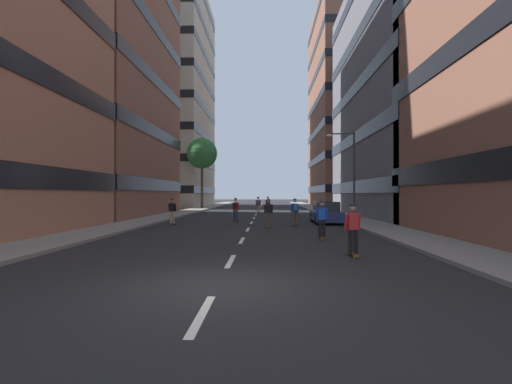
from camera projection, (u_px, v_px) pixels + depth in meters
name	position (u px, v px, depth m)	size (l,w,h in m)	color
ground_plane	(257.00, 213.00, 39.76)	(188.83, 188.83, 0.00)	black
sidewalk_left	(193.00, 210.00, 43.93)	(2.70, 86.55, 0.14)	gray
sidewalk_right	(324.00, 211.00, 43.45)	(2.70, 86.55, 0.14)	gray
lane_markings	(257.00, 212.00, 41.29)	(0.16, 72.20, 0.01)	silver
building_left_mid	(66.00, 35.00, 34.47)	(17.52, 18.32, 33.96)	brown
building_left_far	(155.00, 99.00, 61.82)	(17.52, 20.52, 36.01)	#BCB29E
building_right_mid	(451.00, 92.00, 33.35)	(17.52, 22.65, 22.51)	slate
building_right_far	(368.00, 106.00, 60.73)	(17.52, 20.93, 33.07)	brown
parked_car_near	(326.00, 213.00, 25.89)	(1.82, 4.40, 1.52)	navy
street_tree_near	(202.00, 154.00, 50.28)	(4.19, 4.19, 9.60)	#4C3823
streetlamp_right	(349.00, 166.00, 27.08)	(2.13, 0.30, 6.50)	#3F3F44
skater_0	(322.00, 218.00, 16.78)	(0.55, 0.92, 1.78)	brown
skater_1	(353.00, 227.00, 12.16)	(0.55, 0.91, 1.78)	brown
skater_2	(172.00, 210.00, 24.61)	(0.55, 0.92, 1.78)	brown
skater_3	(295.00, 210.00, 23.85)	(0.56, 0.92, 1.78)	brown
skater_4	(235.00, 208.00, 27.05)	(0.57, 0.92, 1.78)	brown
skater_5	(269.00, 211.00, 22.76)	(0.54, 0.91, 1.78)	brown
skater_6	(258.00, 204.00, 37.85)	(0.57, 0.92, 1.78)	brown
skater_7	(268.00, 203.00, 40.92)	(0.55, 0.92, 1.78)	brown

